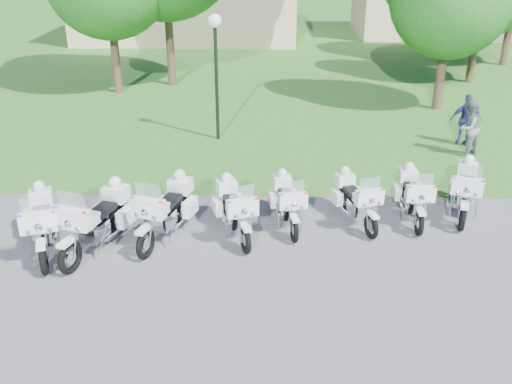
{
  "coord_description": "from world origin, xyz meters",
  "views": [
    {
      "loc": [
        -0.58,
        -11.24,
        6.72
      ],
      "look_at": [
        -0.88,
        1.2,
        0.95
      ],
      "focal_mm": 40.0,
      "sensor_mm": 36.0,
      "label": 1
    }
  ],
  "objects_px": {
    "motorcycle_0": "(42,222)",
    "motorcycle_3": "(234,208)",
    "bystander_c": "(466,120)",
    "bystander_b": "(468,128)",
    "motorcycle_7": "(466,189)",
    "motorcycle_2": "(166,209)",
    "motorcycle_6": "(413,195)",
    "lamp_post": "(216,47)",
    "motorcycle_4": "(287,201)",
    "motorcycle_5": "(355,199)",
    "motorcycle_1": "(98,219)"
  },
  "relations": [
    {
      "from": "bystander_b",
      "to": "lamp_post",
      "type": "bearing_deg",
      "value": -47.41
    },
    {
      "from": "motorcycle_3",
      "to": "motorcycle_6",
      "type": "bearing_deg",
      "value": 174.01
    },
    {
      "from": "bystander_b",
      "to": "motorcycle_4",
      "type": "bearing_deg",
      "value": 1.84
    },
    {
      "from": "motorcycle_5",
      "to": "motorcycle_4",
      "type": "bearing_deg",
      "value": -11.14
    },
    {
      "from": "motorcycle_2",
      "to": "motorcycle_4",
      "type": "bearing_deg",
      "value": -148.89
    },
    {
      "from": "motorcycle_5",
      "to": "bystander_c",
      "type": "bearing_deg",
      "value": -145.56
    },
    {
      "from": "motorcycle_1",
      "to": "motorcycle_7",
      "type": "height_order",
      "value": "motorcycle_1"
    },
    {
      "from": "motorcycle_2",
      "to": "motorcycle_6",
      "type": "distance_m",
      "value": 6.14
    },
    {
      "from": "motorcycle_0",
      "to": "motorcycle_3",
      "type": "distance_m",
      "value": 4.38
    },
    {
      "from": "bystander_b",
      "to": "motorcycle_7",
      "type": "bearing_deg",
      "value": 34.48
    },
    {
      "from": "motorcycle_1",
      "to": "motorcycle_6",
      "type": "relative_size",
      "value": 1.14
    },
    {
      "from": "bystander_b",
      "to": "motorcycle_2",
      "type": "bearing_deg",
      "value": -5.27
    },
    {
      "from": "motorcycle_7",
      "to": "bystander_c",
      "type": "relative_size",
      "value": 1.33
    },
    {
      "from": "bystander_b",
      "to": "bystander_c",
      "type": "distance_m",
      "value": 0.99
    },
    {
      "from": "motorcycle_2",
      "to": "bystander_c",
      "type": "bearing_deg",
      "value": -126.57
    },
    {
      "from": "motorcycle_0",
      "to": "motorcycle_1",
      "type": "distance_m",
      "value": 1.24
    },
    {
      "from": "lamp_post",
      "to": "motorcycle_0",
      "type": "bearing_deg",
      "value": -113.32
    },
    {
      "from": "motorcycle_3",
      "to": "bystander_c",
      "type": "height_order",
      "value": "bystander_c"
    },
    {
      "from": "motorcycle_1",
      "to": "bystander_c",
      "type": "xyz_separation_m",
      "value": [
        10.47,
        7.15,
        0.13
      ]
    },
    {
      "from": "motorcycle_6",
      "to": "motorcycle_3",
      "type": "bearing_deg",
      "value": 13.08
    },
    {
      "from": "motorcycle_7",
      "to": "motorcycle_1",
      "type": "bearing_deg",
      "value": 30.95
    },
    {
      "from": "motorcycle_6",
      "to": "bystander_c",
      "type": "distance_m",
      "value": 6.2
    },
    {
      "from": "motorcycle_6",
      "to": "motorcycle_7",
      "type": "xyz_separation_m",
      "value": [
        1.4,
        0.28,
        0.05
      ]
    },
    {
      "from": "motorcycle_1",
      "to": "motorcycle_2",
      "type": "bearing_deg",
      "value": -139.95
    },
    {
      "from": "motorcycle_6",
      "to": "lamp_post",
      "type": "xyz_separation_m",
      "value": [
        -5.42,
        5.85,
        2.57
      ]
    },
    {
      "from": "motorcycle_5",
      "to": "motorcycle_7",
      "type": "distance_m",
      "value": 2.92
    },
    {
      "from": "motorcycle_4",
      "to": "motorcycle_6",
      "type": "height_order",
      "value": "motorcycle_6"
    },
    {
      "from": "motorcycle_4",
      "to": "motorcycle_5",
      "type": "xyz_separation_m",
      "value": [
        1.7,
        0.19,
        0.01
      ]
    },
    {
      "from": "motorcycle_2",
      "to": "bystander_c",
      "type": "distance_m",
      "value": 11.14
    },
    {
      "from": "motorcycle_0",
      "to": "motorcycle_3",
      "type": "xyz_separation_m",
      "value": [
        4.29,
        0.9,
        -0.05
      ]
    },
    {
      "from": "bystander_b",
      "to": "bystander_c",
      "type": "relative_size",
      "value": 1.05
    },
    {
      "from": "motorcycle_0",
      "to": "bystander_c",
      "type": "xyz_separation_m",
      "value": [
        11.71,
        7.26,
        0.17
      ]
    },
    {
      "from": "motorcycle_4",
      "to": "motorcycle_5",
      "type": "bearing_deg",
      "value": 176.95
    },
    {
      "from": "motorcycle_0",
      "to": "lamp_post",
      "type": "bearing_deg",
      "value": -132.37
    },
    {
      "from": "motorcycle_4",
      "to": "motorcycle_6",
      "type": "bearing_deg",
      "value": 178.31
    },
    {
      "from": "motorcycle_4",
      "to": "motorcycle_2",
      "type": "bearing_deg",
      "value": 4.35
    },
    {
      "from": "motorcycle_4",
      "to": "lamp_post",
      "type": "xyz_separation_m",
      "value": [
        -2.25,
        6.28,
        2.58
      ]
    },
    {
      "from": "motorcycle_1",
      "to": "motorcycle_3",
      "type": "relative_size",
      "value": 1.13
    },
    {
      "from": "bystander_c",
      "to": "motorcycle_5",
      "type": "bearing_deg",
      "value": 59.52
    },
    {
      "from": "lamp_post",
      "to": "motorcycle_3",
      "type": "bearing_deg",
      "value": -81.82
    },
    {
      "from": "motorcycle_5",
      "to": "lamp_post",
      "type": "xyz_separation_m",
      "value": [
        -3.95,
        6.09,
        2.58
      ]
    },
    {
      "from": "motorcycle_2",
      "to": "motorcycle_6",
      "type": "xyz_separation_m",
      "value": [
        6.04,
        1.13,
        -0.09
      ]
    },
    {
      "from": "motorcycle_0",
      "to": "motorcycle_4",
      "type": "height_order",
      "value": "motorcycle_0"
    },
    {
      "from": "motorcycle_3",
      "to": "bystander_c",
      "type": "distance_m",
      "value": 9.77
    },
    {
      "from": "motorcycle_3",
      "to": "bystander_b",
      "type": "relative_size",
      "value": 1.23
    },
    {
      "from": "bystander_c",
      "to": "motorcycle_0",
      "type": "bearing_deg",
      "value": 39.43
    },
    {
      "from": "motorcycle_1",
      "to": "motorcycle_3",
      "type": "bearing_deg",
      "value": -147.61
    },
    {
      "from": "motorcycle_1",
      "to": "motorcycle_2",
      "type": "height_order",
      "value": "motorcycle_1"
    },
    {
      "from": "motorcycle_5",
      "to": "lamp_post",
      "type": "relative_size",
      "value": 0.5
    },
    {
      "from": "motorcycle_7",
      "to": "motorcycle_2",
      "type": "bearing_deg",
      "value": 28.99
    }
  ]
}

